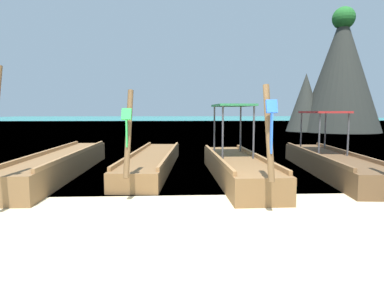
{
  "coord_description": "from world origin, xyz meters",
  "views": [
    {
      "loc": [
        -0.46,
        -5.31,
        1.85
      ],
      "look_at": [
        0.0,
        3.8,
        0.94
      ],
      "focal_mm": 30.74,
      "sensor_mm": 36.0,
      "label": 1
    }
  ],
  "objects": [
    {
      "name": "longtail_boat_blue_ribbon",
      "position": [
        1.21,
        3.51,
        0.36
      ],
      "size": [
        1.29,
        5.91,
        2.36
      ],
      "color": "brown",
      "rests_on": "ground"
    },
    {
      "name": "longtail_boat_yellow_ribbon",
      "position": [
        4.16,
        4.16,
        0.34
      ],
      "size": [
        1.77,
        6.85,
        2.45
      ],
      "color": "brown",
      "rests_on": "ground"
    },
    {
      "name": "sea_water",
      "position": [
        0.0,
        61.8,
        0.0
      ],
      "size": [
        120.0,
        120.0,
        0.0
      ],
      "primitive_type": "plane",
      "color": "teal",
      "rests_on": "ground"
    },
    {
      "name": "longtail_boat_green_ribbon",
      "position": [
        -1.19,
        5.15,
        0.26
      ],
      "size": [
        1.71,
        7.19,
        2.33
      ],
      "color": "brown",
      "rests_on": "ground"
    },
    {
      "name": "ground",
      "position": [
        0.0,
        0.0,
        0.0
      ],
      "size": [
        120.0,
        120.0,
        0.0
      ],
      "primitive_type": "plane",
      "color": "beige"
    },
    {
      "name": "karst_rock",
      "position": [
        14.22,
        24.18,
        5.21
      ],
      "size": [
        8.16,
        7.05,
        11.09
      ],
      "color": "#2D302B",
      "rests_on": "ground"
    },
    {
      "name": "longtail_boat_violet_ribbon",
      "position": [
        -3.76,
        4.3,
        0.33
      ],
      "size": [
        1.04,
        7.16,
        2.71
      ],
      "color": "brown",
      "rests_on": "ground"
    }
  ]
}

